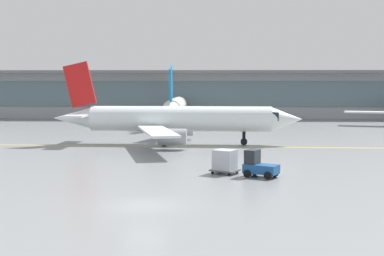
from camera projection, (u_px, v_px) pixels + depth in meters
name	position (u px, v px, depth m)	size (l,w,h in m)	color
ground_plane	(145.00, 206.00, 32.19)	(400.00, 400.00, 0.00)	gray
taxiway_centreline_stripe	(180.00, 146.00, 61.64)	(110.00, 0.36, 0.01)	yellow
terminal_concourse	(189.00, 94.00, 110.91)	(183.65, 11.00, 9.60)	#9EA3A8
gate_airplane_1	(176.00, 107.00, 93.82)	(27.69, 29.67, 9.86)	silver
taxiing_regional_jet	(177.00, 120.00, 63.41)	(29.58, 27.51, 9.80)	white
baggage_tug	(259.00, 166.00, 41.84)	(2.95, 2.53, 2.10)	#194C8C
cargo_dolly_lead	(225.00, 161.00, 43.31)	(2.61, 2.41, 1.94)	#595B60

